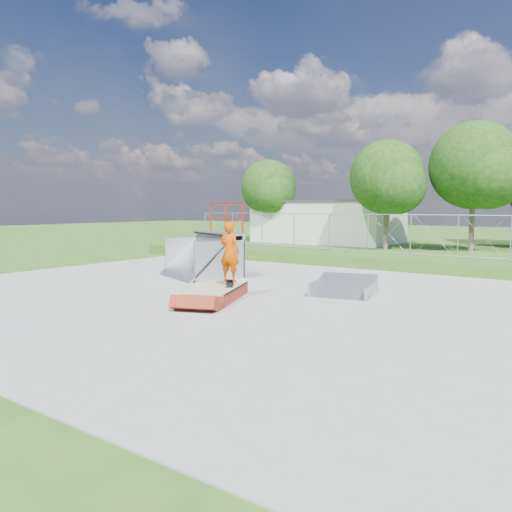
{
  "coord_description": "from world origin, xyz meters",
  "views": [
    {
      "loc": [
        9.19,
        -11.39,
        2.62
      ],
      "look_at": [
        0.24,
        1.18,
        1.1
      ],
      "focal_mm": 35.0,
      "sensor_mm": 36.0,
      "label": 1
    }
  ],
  "objects_px": {
    "quarter_pipe": "(200,241)",
    "skater": "(230,254)",
    "grind_box": "(217,294)",
    "flat_bank_ramp": "(344,287)"
  },
  "relations": [
    {
      "from": "grind_box",
      "to": "flat_bank_ramp",
      "type": "distance_m",
      "value": 3.79
    },
    {
      "from": "flat_bank_ramp",
      "to": "skater",
      "type": "relative_size",
      "value": 1.04
    },
    {
      "from": "skater",
      "to": "quarter_pipe",
      "type": "bearing_deg",
      "value": -44.06
    },
    {
      "from": "flat_bank_ramp",
      "to": "skater",
      "type": "distance_m",
      "value": 3.54
    },
    {
      "from": "flat_bank_ramp",
      "to": "grind_box",
      "type": "bearing_deg",
      "value": -145.35
    },
    {
      "from": "quarter_pipe",
      "to": "skater",
      "type": "height_order",
      "value": "quarter_pipe"
    },
    {
      "from": "quarter_pipe",
      "to": "flat_bank_ramp",
      "type": "height_order",
      "value": "quarter_pipe"
    },
    {
      "from": "grind_box",
      "to": "flat_bank_ramp",
      "type": "height_order",
      "value": "flat_bank_ramp"
    },
    {
      "from": "grind_box",
      "to": "quarter_pipe",
      "type": "relative_size",
      "value": 0.98
    },
    {
      "from": "quarter_pipe",
      "to": "flat_bank_ramp",
      "type": "xyz_separation_m",
      "value": [
        6.07,
        -0.41,
        -1.12
      ]
    }
  ]
}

